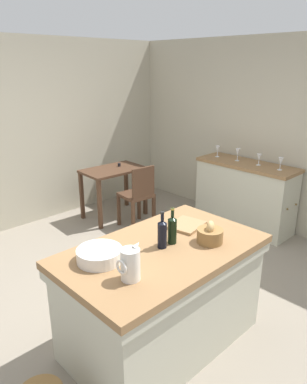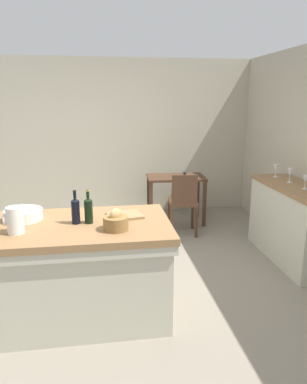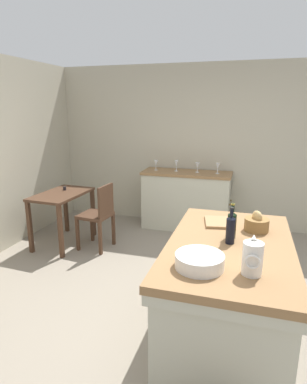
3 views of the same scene
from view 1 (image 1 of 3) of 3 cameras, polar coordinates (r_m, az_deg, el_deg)
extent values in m
plane|color=gray|center=(3.80, -1.97, -16.51)|extent=(6.76, 6.76, 0.00)
cube|color=#B2AA93|center=(5.39, -21.24, 8.20)|extent=(5.32, 0.12, 2.60)
cube|color=#B2AA93|center=(5.26, 19.56, 8.16)|extent=(0.12, 5.20, 2.60)
cube|color=olive|center=(2.86, 1.45, -9.19)|extent=(1.62, 0.97, 0.06)
cube|color=#BCBAA3|center=(2.90, 1.44, -10.41)|extent=(1.60, 0.95, 0.08)
cube|color=#BCBAA3|center=(3.10, 1.38, -16.41)|extent=(1.54, 0.89, 0.83)
cube|color=olive|center=(5.19, 14.47, 4.18)|extent=(0.52, 1.40, 0.04)
cube|color=#BCBAA3|center=(5.33, 14.05, -0.69)|extent=(0.49, 1.37, 0.90)
sphere|color=brown|center=(4.91, 20.26, -2.53)|extent=(0.03, 0.03, 0.03)
sphere|color=brown|center=(5.11, 21.44, -1.83)|extent=(0.03, 0.03, 0.03)
cube|color=#472D1E|center=(5.45, -6.36, 3.47)|extent=(0.93, 0.61, 0.04)
cube|color=#472D1E|center=(5.16, -8.43, -2.01)|extent=(0.05, 0.05, 0.72)
cube|color=#472D1E|center=(5.61, -1.31, 0.00)|extent=(0.05, 0.05, 0.72)
cube|color=#472D1E|center=(5.55, -11.17, -0.60)|extent=(0.05, 0.05, 0.72)
cube|color=#472D1E|center=(5.98, -4.31, 1.18)|extent=(0.05, 0.05, 0.72)
cylinder|color=black|center=(5.56, -5.40, 4.28)|extent=(0.04, 0.04, 0.05)
cube|color=#472D1E|center=(5.15, -2.78, -0.45)|extent=(0.44, 0.44, 0.04)
cube|color=#472D1E|center=(4.94, -1.60, 1.53)|extent=(0.36, 0.07, 0.42)
cube|color=#472D1E|center=(5.47, -2.30, -2.02)|extent=(0.04, 0.04, 0.46)
cube|color=#472D1E|center=(5.29, -5.46, -2.89)|extent=(0.04, 0.04, 0.46)
cube|color=#472D1E|center=(5.21, 0.04, -3.16)|extent=(0.04, 0.04, 0.46)
cube|color=#472D1E|center=(5.01, -3.21, -4.13)|extent=(0.04, 0.04, 0.46)
cylinder|color=silver|center=(2.42, -3.64, -11.27)|extent=(0.13, 0.13, 0.22)
cone|color=silver|center=(2.39, -2.63, -8.33)|extent=(0.07, 0.04, 0.06)
torus|color=silver|center=(2.37, -5.06, -11.66)|extent=(0.02, 0.10, 0.10)
cylinder|color=silver|center=(2.67, -8.45, -9.73)|extent=(0.33, 0.33, 0.09)
cylinder|color=olive|center=(2.93, 8.83, -6.80)|extent=(0.21, 0.21, 0.11)
ellipsoid|color=tan|center=(2.90, 8.90, -5.45)|extent=(0.13, 0.12, 0.10)
cube|color=#99754C|center=(3.20, 5.18, -5.17)|extent=(0.34, 0.31, 0.02)
cylinder|color=black|center=(2.87, 2.95, -6.17)|extent=(0.07, 0.07, 0.20)
cone|color=black|center=(2.83, 2.98, -4.11)|extent=(0.07, 0.07, 0.02)
cylinder|color=black|center=(2.81, 3.00, -3.23)|extent=(0.03, 0.03, 0.07)
cylinder|color=#B29933|center=(2.80, 3.01, -2.67)|extent=(0.03, 0.03, 0.01)
cylinder|color=black|center=(2.80, 1.36, -6.83)|extent=(0.07, 0.07, 0.20)
cone|color=black|center=(2.75, 1.38, -4.72)|extent=(0.07, 0.07, 0.02)
cylinder|color=black|center=(2.74, 1.39, -3.82)|extent=(0.03, 0.03, 0.07)
cylinder|color=black|center=(2.72, 1.40, -3.24)|extent=(0.03, 0.03, 0.01)
cylinder|color=white|center=(4.97, 19.16, 3.32)|extent=(0.06, 0.06, 0.00)
cylinder|color=white|center=(4.96, 19.20, 3.70)|extent=(0.01, 0.01, 0.07)
cone|color=white|center=(4.94, 19.30, 4.60)|extent=(0.07, 0.07, 0.09)
cylinder|color=white|center=(5.12, 16.12, 4.09)|extent=(0.06, 0.06, 0.00)
cylinder|color=white|center=(5.11, 16.15, 4.45)|extent=(0.01, 0.01, 0.06)
cone|color=white|center=(5.09, 16.23, 5.27)|extent=(0.07, 0.07, 0.09)
cylinder|color=white|center=(5.28, 12.97, 4.83)|extent=(0.06, 0.06, 0.00)
cylinder|color=white|center=(5.27, 13.00, 5.22)|extent=(0.01, 0.01, 0.07)
cone|color=white|center=(5.25, 13.07, 6.11)|extent=(0.07, 0.07, 0.10)
cylinder|color=white|center=(5.46, 9.95, 5.49)|extent=(0.06, 0.06, 0.00)
cylinder|color=white|center=(5.45, 9.97, 5.85)|extent=(0.01, 0.01, 0.07)
cone|color=white|center=(5.43, 10.02, 6.67)|extent=(0.07, 0.07, 0.09)
camera|label=2|loc=(2.38, 74.96, -2.72)|focal=33.16mm
camera|label=3|loc=(1.81, -63.53, -1.03)|focal=30.15mm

